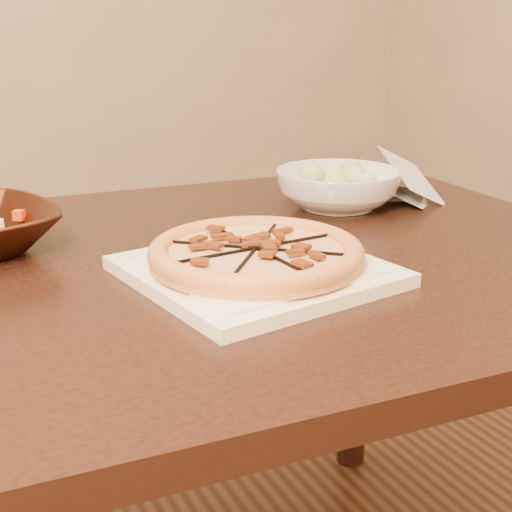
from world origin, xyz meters
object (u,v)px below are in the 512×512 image
object	(u,v)px
plate	(256,270)
salad_bowl	(338,189)
pizza	(256,253)
dining_table	(153,327)

from	to	relation	value
plate	salad_bowl	bearing A→B (deg)	41.21
pizza	salad_bowl	world-z (taller)	salad_bowl
plate	salad_bowl	distance (m)	0.40
plate	salad_bowl	world-z (taller)	salad_bowl
dining_table	plate	world-z (taller)	plate
dining_table	pizza	xyz separation A→B (m)	(0.11, -0.12, 0.13)
pizza	dining_table	bearing A→B (deg)	130.34
salad_bowl	dining_table	bearing A→B (deg)	-161.05
dining_table	salad_bowl	world-z (taller)	salad_bowl
salad_bowl	pizza	bearing A→B (deg)	-138.80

